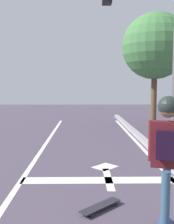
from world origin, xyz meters
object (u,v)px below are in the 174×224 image
Objects in this scene: spare_skateboard at (101,206)px; traffic_signal_mast at (147,32)px; roadside_tree at (155,46)px; skater at (167,145)px.

traffic_signal_mast is (1.36, 2.86, 3.33)m from spare_skateboard.
skater is at bearing -103.74° from roadside_tree.
traffic_signal_mast is at bearing -106.76° from roadside_tree.
traffic_signal_mast reaches higher than spare_skateboard.
skater is 0.32× the size of roadside_tree.
traffic_signal_mast is at bearing 81.42° from skater.
spare_skateboard is at bearing -115.35° from traffic_signal_mast.
spare_skateboard is 10.18m from roadside_tree.
traffic_signal_mast is at bearing 64.65° from spare_skateboard.
roadside_tree is (3.17, 8.87, 3.84)m from spare_skateboard.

